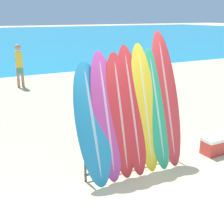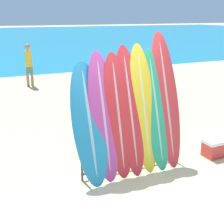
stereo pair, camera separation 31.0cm
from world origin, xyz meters
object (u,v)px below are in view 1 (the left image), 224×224
(surfboard_rack, at_px, (133,146))
(surfboard_slot_1, at_px, (106,117))
(surfboard_slot_3, at_px, (132,111))
(cooler_box, at_px, (215,145))
(person_near_water, at_px, (145,83))
(surfboard_slot_5, at_px, (157,109))
(surfboard_slot_4, at_px, (145,108))
(person_mid_beach, at_px, (19,64))
(surfboard_slot_6, at_px, (166,99))
(surfboard_slot_0, at_px, (93,124))
(surfboard_slot_2, at_px, (120,116))

(surfboard_rack, distance_m, surfboard_slot_1, 0.80)
(surfboard_slot_3, xyz_separation_m, cooler_box, (1.88, -0.25, -0.95))
(surfboard_slot_3, relative_size, person_near_water, 1.39)
(surfboard_slot_5, bearing_deg, surfboard_slot_4, 177.96)
(surfboard_slot_5, relative_size, person_mid_beach, 1.30)
(surfboard_slot_6, bearing_deg, person_mid_beach, 97.89)
(surfboard_slot_0, height_order, surfboard_slot_4, surfboard_slot_4)
(surfboard_slot_3, height_order, surfboard_slot_5, surfboard_slot_3)
(surfboard_rack, distance_m, person_mid_beach, 7.88)
(surfboard_slot_3, bearing_deg, person_mid_beach, 92.23)
(person_near_water, bearing_deg, surfboard_slot_6, -69.28)
(surfboard_slot_6, bearing_deg, surfboard_slot_3, -177.26)
(surfboard_slot_2, height_order, surfboard_slot_4, surfboard_slot_4)
(cooler_box, bearing_deg, surfboard_slot_1, 174.35)
(person_near_water, height_order, cooler_box, person_near_water)
(surfboard_slot_1, bearing_deg, surfboard_slot_4, 0.69)
(person_mid_beach, bearing_deg, surfboard_slot_3, 94.01)
(surfboard_slot_3, bearing_deg, surfboard_slot_1, -178.77)
(surfboard_slot_4, height_order, person_near_water, surfboard_slot_4)
(surfboard_slot_1, height_order, surfboard_slot_4, surfboard_slot_4)
(cooler_box, bearing_deg, surfboard_slot_5, 170.08)
(surfboard_slot_0, distance_m, surfboard_slot_6, 1.57)
(surfboard_slot_0, distance_m, surfboard_slot_1, 0.28)
(surfboard_slot_4, height_order, surfboard_slot_5, surfboard_slot_4)
(surfboard_slot_5, xyz_separation_m, person_mid_beach, (-0.83, 7.83, -0.17))
(surfboard_slot_2, height_order, cooler_box, surfboard_slot_2)
(surfboard_slot_6, bearing_deg, surfboard_slot_5, -169.40)
(surfboard_rack, height_order, cooler_box, surfboard_rack)
(surfboard_slot_0, xyz_separation_m, surfboard_slot_6, (1.55, 0.06, 0.22))
(surfboard_slot_5, bearing_deg, cooler_box, -9.92)
(surfboard_slot_4, xyz_separation_m, surfboard_slot_5, (0.25, -0.01, -0.05))
(surfboard_slot_2, bearing_deg, person_mid_beach, 90.42)
(surfboard_slot_2, bearing_deg, person_near_water, 49.56)
(surfboard_slot_3, xyz_separation_m, person_near_water, (2.10, 2.73, -0.24))
(surfboard_slot_2, relative_size, surfboard_slot_6, 0.87)
(surfboard_slot_4, xyz_separation_m, person_near_water, (1.82, 2.73, -0.25))
(surfboard_slot_0, xyz_separation_m, surfboard_slot_3, (0.78, 0.02, 0.11))
(surfboard_rack, bearing_deg, surfboard_slot_2, 174.32)
(surfboard_slot_0, bearing_deg, surfboard_slot_4, 1.13)
(surfboard_rack, height_order, person_mid_beach, person_mid_beach)
(surfboard_slot_6, distance_m, cooler_box, 1.55)
(surfboard_slot_1, height_order, surfboard_slot_3, surfboard_slot_3)
(surfboard_slot_5, distance_m, person_mid_beach, 7.87)
(surfboard_rack, relative_size, surfboard_slot_1, 0.88)
(surfboard_slot_4, relative_size, person_mid_beach, 1.36)
(surfboard_slot_3, height_order, cooler_box, surfboard_slot_3)
(surfboard_rack, relative_size, person_near_water, 1.18)
(surfboard_slot_4, distance_m, person_mid_beach, 7.84)
(surfboard_slot_0, xyz_separation_m, surfboard_slot_2, (0.53, -0.00, 0.06))
(surfboard_slot_0, distance_m, person_mid_beach, 7.86)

